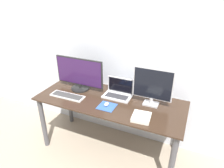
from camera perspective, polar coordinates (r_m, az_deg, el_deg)
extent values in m
plane|color=gray|center=(2.64, -4.12, -22.68)|extent=(12.00, 12.00, 0.00)
cube|color=silver|center=(2.56, 3.29, 9.40)|extent=(7.00, 0.05, 2.50)
cube|color=#332319|center=(2.40, -0.68, -4.76)|extent=(1.78, 0.72, 0.02)
cylinder|color=#47474C|center=(2.82, -19.05, -10.44)|extent=(0.06, 0.06, 0.74)
cylinder|color=#47474C|center=(2.25, 16.71, -21.09)|extent=(0.06, 0.06, 0.74)
cylinder|color=#47474C|center=(3.19, -12.01, -4.87)|extent=(0.06, 0.06, 0.74)
cylinder|color=#47474C|center=(2.70, 18.73, -12.19)|extent=(0.06, 0.06, 0.74)
cylinder|color=black|center=(2.67, -9.02, -1.18)|extent=(0.24, 0.24, 0.02)
cylinder|color=black|center=(2.66, -9.08, -0.45)|extent=(0.04, 0.04, 0.06)
cube|color=black|center=(2.58, -9.33, 3.48)|extent=(0.66, 0.02, 0.36)
cube|color=#331947|center=(2.57, -9.49, 3.38)|extent=(0.64, 0.01, 0.34)
cube|color=#B2B2B7|center=(2.35, 11.03, -5.55)|extent=(0.17, 0.12, 0.02)
cylinder|color=#B2B2B7|center=(2.32, 11.12, -4.58)|extent=(0.04, 0.04, 0.07)
cube|color=#B2B2B7|center=(2.23, 11.61, 0.02)|extent=(0.44, 0.02, 0.36)
cube|color=black|center=(2.22, 11.53, -0.11)|extent=(0.42, 0.01, 0.34)
cube|color=silver|center=(2.45, 1.48, -3.55)|extent=(0.34, 0.20, 0.02)
cube|color=#2D2D33|center=(2.44, 1.34, -3.50)|extent=(0.28, 0.11, 0.00)
cube|color=silver|center=(2.49, 2.45, -0.28)|extent=(0.34, 0.01, 0.20)
cube|color=black|center=(2.48, 2.37, -0.37)|extent=(0.31, 0.00, 0.17)
cube|color=silver|center=(2.52, -12.62, -3.36)|extent=(0.44, 0.15, 0.02)
cube|color=#383838|center=(2.52, -12.64, -3.17)|extent=(0.40, 0.12, 0.00)
cube|color=#2D519E|center=(2.27, -1.47, -6.41)|extent=(0.19, 0.19, 0.00)
ellipsoid|color=silver|center=(2.27, -1.57, -5.79)|extent=(0.05, 0.07, 0.04)
cube|color=silver|center=(2.09, 8.37, -9.35)|extent=(0.20, 0.21, 0.04)
cube|color=white|center=(2.09, 8.37, -9.35)|extent=(0.19, 0.20, 0.03)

